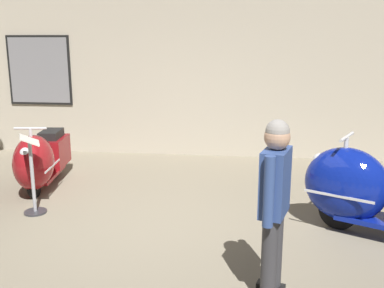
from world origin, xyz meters
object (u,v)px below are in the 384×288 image
Objects in this scene: scooter_1 at (373,192)px; info_stanchion at (33,182)px; visitor_1 at (274,199)px; scooter_0 at (40,160)px.

info_stanchion is at bearing 24.11° from scooter_1.
info_stanchion is (-2.83, 1.58, -0.48)m from visitor_1.
scooter_1 is 1.85m from visitor_1.
visitor_1 is 1.54× the size of info_stanchion.
scooter_0 is at bearing 13.09° from scooter_1.
scooter_0 is 1.07× the size of visitor_1.
scooter_1 is 4.00m from info_stanchion.
visitor_1 is 3.28m from info_stanchion.
visitor_1 is at bearing 76.78° from scooter_1.
info_stanchion is (-4.00, 0.19, -0.09)m from scooter_1.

